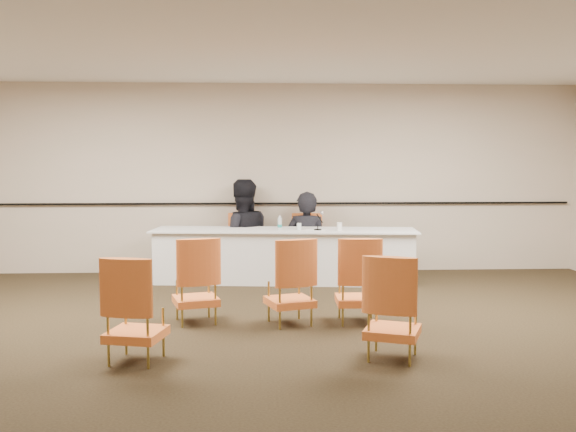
{
  "coord_description": "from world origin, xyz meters",
  "views": [
    {
      "loc": [
        -0.18,
        -6.25,
        1.76
      ],
      "look_at": [
        0.26,
        2.6,
        1.01
      ],
      "focal_mm": 40.0,
      "sensor_mm": 36.0,
      "label": 1
    }
  ],
  "objects_px": {
    "coffee_cup": "(339,227)",
    "aud_chair_back_right": "(393,306)",
    "panelist_second_chair": "(242,244)",
    "microphone": "(318,221)",
    "panel_table": "(284,256)",
    "panelist_main_chair": "(307,245)",
    "drinking_glass": "(299,226)",
    "panelist_main": "(307,251)",
    "aud_chair_front_right": "(358,280)",
    "aud_chair_back_left": "(136,309)",
    "water_bottle": "(280,223)",
    "aud_chair_front_mid": "(290,281)",
    "panelist_second": "(242,242)",
    "aud_chair_front_left": "(196,280)"
  },
  "relations": [
    {
      "from": "drinking_glass",
      "to": "aud_chair_front_mid",
      "type": "bearing_deg",
      "value": -96.28
    },
    {
      "from": "panel_table",
      "to": "aud_chair_front_right",
      "type": "distance_m",
      "value": 2.55
    },
    {
      "from": "panelist_second",
      "to": "water_bottle",
      "type": "height_order",
      "value": "panelist_second"
    },
    {
      "from": "microphone",
      "to": "aud_chair_front_right",
      "type": "bearing_deg",
      "value": -54.8
    },
    {
      "from": "panelist_second_chair",
      "to": "drinking_glass",
      "type": "bearing_deg",
      "value": -33.7
    },
    {
      "from": "aud_chair_front_left",
      "to": "aud_chair_front_mid",
      "type": "relative_size",
      "value": 1.0
    },
    {
      "from": "coffee_cup",
      "to": "aud_chair_front_mid",
      "type": "height_order",
      "value": "aud_chair_front_mid"
    },
    {
      "from": "panel_table",
      "to": "panelist_main_chair",
      "type": "xyz_separation_m",
      "value": [
        0.37,
        0.53,
        0.09
      ]
    },
    {
      "from": "microphone",
      "to": "panelist_main_chair",
      "type": "bearing_deg",
      "value": 128.56
    },
    {
      "from": "aud_chair_back_right",
      "to": "panelist_main",
      "type": "bearing_deg",
      "value": 117.14
    },
    {
      "from": "panel_table",
      "to": "water_bottle",
      "type": "xyz_separation_m",
      "value": [
        -0.07,
        -0.06,
        0.49
      ]
    },
    {
      "from": "coffee_cup",
      "to": "aud_chair_front_right",
      "type": "relative_size",
      "value": 0.12
    },
    {
      "from": "panelist_second_chair",
      "to": "aud_chair_front_left",
      "type": "height_order",
      "value": "same"
    },
    {
      "from": "drinking_glass",
      "to": "panelist_main",
      "type": "bearing_deg",
      "value": 75.28
    },
    {
      "from": "water_bottle",
      "to": "aud_chair_back_left",
      "type": "bearing_deg",
      "value": -110.92
    },
    {
      "from": "water_bottle",
      "to": "aud_chair_front_mid",
      "type": "relative_size",
      "value": 0.22
    },
    {
      "from": "panelist_main",
      "to": "aud_chair_front_mid",
      "type": "relative_size",
      "value": 1.96
    },
    {
      "from": "aud_chair_front_right",
      "to": "coffee_cup",
      "type": "bearing_deg",
      "value": 89.41
    },
    {
      "from": "drinking_glass",
      "to": "aud_chair_back_left",
      "type": "height_order",
      "value": "aud_chair_back_left"
    },
    {
      "from": "aud_chair_front_right",
      "to": "aud_chair_back_left",
      "type": "relative_size",
      "value": 1.0
    },
    {
      "from": "microphone",
      "to": "aud_chair_front_left",
      "type": "distance_m",
      "value": 2.75
    },
    {
      "from": "panelist_main",
      "to": "aud_chair_back_left",
      "type": "height_order",
      "value": "panelist_main"
    },
    {
      "from": "panelist_second",
      "to": "microphone",
      "type": "relative_size",
      "value": 7.1
    },
    {
      "from": "aud_chair_front_right",
      "to": "panelist_main_chair",
      "type": "bearing_deg",
      "value": 97.94
    },
    {
      "from": "coffee_cup",
      "to": "aud_chair_back_right",
      "type": "height_order",
      "value": "aud_chair_back_right"
    },
    {
      "from": "water_bottle",
      "to": "aud_chair_back_right",
      "type": "xyz_separation_m",
      "value": [
        0.87,
        -3.71,
        -0.4
      ]
    },
    {
      "from": "panelist_second_chair",
      "to": "panel_table",
      "type": "bearing_deg",
      "value": -39.24
    },
    {
      "from": "panelist_second",
      "to": "microphone",
      "type": "height_order",
      "value": "panelist_second"
    },
    {
      "from": "panelist_main",
      "to": "water_bottle",
      "type": "xyz_separation_m",
      "value": [
        -0.44,
        -0.59,
        0.5
      ]
    },
    {
      "from": "panelist_second",
      "to": "coffee_cup",
      "type": "relative_size",
      "value": 16.57
    },
    {
      "from": "aud_chair_front_right",
      "to": "aud_chair_back_right",
      "type": "relative_size",
      "value": 1.0
    },
    {
      "from": "aud_chair_front_right",
      "to": "panelist_second",
      "type": "bearing_deg",
      "value": 115.12
    },
    {
      "from": "panelist_second_chair",
      "to": "aud_chair_front_right",
      "type": "relative_size",
      "value": 1.0
    },
    {
      "from": "panelist_second",
      "to": "panelist_main",
      "type": "bearing_deg",
      "value": 164.6
    },
    {
      "from": "microphone",
      "to": "drinking_glass",
      "type": "height_order",
      "value": "microphone"
    },
    {
      "from": "drinking_glass",
      "to": "aud_chair_front_mid",
      "type": "relative_size",
      "value": 0.11
    },
    {
      "from": "aud_chair_front_mid",
      "to": "aud_chair_back_left",
      "type": "relative_size",
      "value": 1.0
    },
    {
      "from": "panel_table",
      "to": "microphone",
      "type": "distance_m",
      "value": 0.73
    },
    {
      "from": "panelist_second_chair",
      "to": "microphone",
      "type": "relative_size",
      "value": 3.44
    },
    {
      "from": "water_bottle",
      "to": "aud_chair_front_left",
      "type": "distance_m",
      "value": 2.56
    },
    {
      "from": "microphone",
      "to": "panelist_second_chair",
      "type": "bearing_deg",
      "value": 174.53
    },
    {
      "from": "water_bottle",
      "to": "drinking_glass",
      "type": "xyz_separation_m",
      "value": [
        0.28,
        -0.01,
        -0.05
      ]
    },
    {
      "from": "panel_table",
      "to": "panelist_main_chair",
      "type": "height_order",
      "value": "panelist_main_chair"
    },
    {
      "from": "aud_chair_back_right",
      "to": "water_bottle",
      "type": "bearing_deg",
      "value": 124.64
    },
    {
      "from": "water_bottle",
      "to": "aud_chair_front_left",
      "type": "relative_size",
      "value": 0.22
    },
    {
      "from": "microphone",
      "to": "water_bottle",
      "type": "height_order",
      "value": "microphone"
    },
    {
      "from": "panelist_second_chair",
      "to": "aud_chair_back_right",
      "type": "xyz_separation_m",
      "value": [
        1.44,
        -4.4,
        0.0
      ]
    },
    {
      "from": "aud_chair_front_left",
      "to": "aud_chair_front_mid",
      "type": "distance_m",
      "value": 1.03
    },
    {
      "from": "coffee_cup",
      "to": "aud_chair_back_left",
      "type": "distance_m",
      "value": 4.2
    },
    {
      "from": "aud_chair_front_left",
      "to": "aud_chair_front_mid",
      "type": "bearing_deg",
      "value": -22.17
    }
  ]
}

